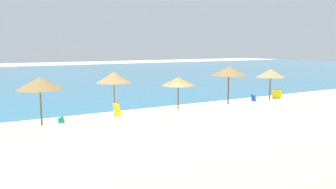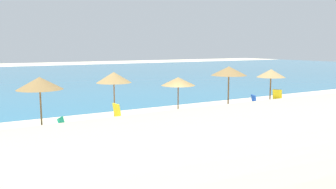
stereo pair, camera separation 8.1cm
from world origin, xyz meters
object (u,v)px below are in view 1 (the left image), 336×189
(lounge_chair_1, at_px, (111,118))
(lounge_chair_4, at_px, (248,105))
(beach_umbrella_5, at_px, (271,73))
(lounge_chair_3, at_px, (276,100))
(beach_umbrella_3, at_px, (178,81))
(beach_ball, at_px, (274,109))
(beach_umbrella_4, at_px, (229,71))
(beach_umbrella_1, at_px, (40,83))
(beach_umbrella_2, at_px, (114,77))
(lounge_chair_0, at_px, (53,128))

(lounge_chair_1, relative_size, lounge_chair_4, 0.94)
(beach_umbrella_5, distance_m, lounge_chair_3, 1.98)
(beach_umbrella_3, distance_m, beach_ball, 6.80)
(lounge_chair_3, bearing_deg, beach_umbrella_4, 48.92)
(beach_umbrella_1, relative_size, beach_ball, 10.31)
(beach_ball, bearing_deg, beach_umbrella_1, 173.70)
(lounge_chair_3, bearing_deg, beach_umbrella_1, 55.67)
(beach_umbrella_5, distance_m, lounge_chair_4, 4.43)
(beach_umbrella_3, height_order, beach_ball, beach_umbrella_3)
(beach_umbrella_2, xyz_separation_m, lounge_chair_4, (8.15, -1.84, -1.98))
(lounge_chair_0, height_order, beach_ball, lounge_chair_0)
(lounge_chair_0, bearing_deg, beach_ball, -59.00)
(lounge_chair_4, distance_m, beach_ball, 2.03)
(beach_umbrella_5, bearing_deg, beach_umbrella_1, -178.39)
(lounge_chair_0, relative_size, lounge_chair_1, 1.02)
(beach_umbrella_2, xyz_separation_m, lounge_chair_3, (11.70, -0.91, -2.06))
(beach_umbrella_4, xyz_separation_m, lounge_chair_0, (-11.44, -1.05, -2.19))
(beach_umbrella_1, relative_size, beach_umbrella_2, 0.98)
(lounge_chair_3, xyz_separation_m, lounge_chair_4, (-3.56, -0.94, 0.08))
(beach_umbrella_4, bearing_deg, lounge_chair_1, -174.60)
(beach_umbrella_1, height_order, beach_umbrella_4, beach_umbrella_4)
(lounge_chair_0, bearing_deg, beach_umbrella_1, 57.70)
(beach_umbrella_5, distance_m, lounge_chair_0, 15.67)
(beach_umbrella_3, xyz_separation_m, beach_ball, (6.29, -1.67, -1.99))
(beach_umbrella_1, xyz_separation_m, lounge_chair_0, (0.34, -0.79, -2.04))
(beach_umbrella_5, height_order, lounge_chair_4, beach_umbrella_5)
(lounge_chair_0, relative_size, beach_ball, 5.48)
(beach_umbrella_4, bearing_deg, lounge_chair_4, -76.81)
(beach_umbrella_5, bearing_deg, beach_umbrella_2, 179.04)
(lounge_chair_3, bearing_deg, lounge_chair_1, 57.89)
(beach_umbrella_2, bearing_deg, lounge_chair_0, -158.49)
(lounge_chair_1, relative_size, beach_ball, 5.38)
(beach_umbrella_2, relative_size, lounge_chair_4, 1.84)
(lounge_chair_0, height_order, lounge_chair_1, lounge_chair_1)
(lounge_chair_3, relative_size, lounge_chair_4, 1.18)
(beach_umbrella_4, distance_m, lounge_chair_4, 2.57)
(beach_umbrella_2, bearing_deg, beach_umbrella_1, -170.78)
(beach_umbrella_2, distance_m, lounge_chair_3, 11.92)
(beach_umbrella_2, height_order, beach_umbrella_5, beach_umbrella_2)
(lounge_chair_1, bearing_deg, beach_umbrella_2, -40.00)
(lounge_chair_1, bearing_deg, beach_umbrella_1, 70.72)
(lounge_chair_0, distance_m, lounge_chair_4, 11.79)
(beach_umbrella_2, height_order, lounge_chair_4, beach_umbrella_2)
(beach_umbrella_3, bearing_deg, beach_umbrella_1, -179.14)
(lounge_chair_4, bearing_deg, beach_umbrella_2, 97.38)
(lounge_chair_3, bearing_deg, beach_umbrella_2, 52.19)
(beach_umbrella_3, height_order, lounge_chair_1, beach_umbrella_3)
(beach_umbrella_2, distance_m, lounge_chair_0, 4.43)
(beach_umbrella_5, bearing_deg, beach_umbrella_3, -177.65)
(beach_umbrella_2, xyz_separation_m, beach_umbrella_3, (3.82, -0.53, -0.36))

